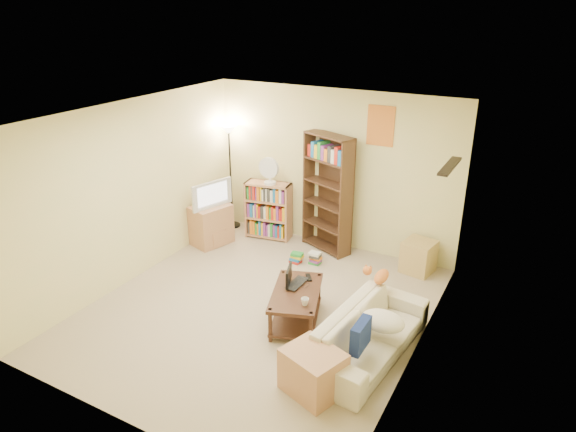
{
  "coord_description": "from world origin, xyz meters",
  "views": [
    {
      "loc": [
        3.02,
        -4.78,
        3.66
      ],
      "look_at": [
        0.05,
        0.7,
        1.05
      ],
      "focal_mm": 32.0,
      "sensor_mm": 36.0,
      "label": 1
    }
  ],
  "objects": [
    {
      "name": "laptop_screen",
      "position": [
        0.41,
        0.05,
        0.57
      ],
      "size": [
        0.12,
        0.32,
        0.22
      ],
      "primitive_type": "cube",
      "rotation": [
        0.0,
        0.0,
        0.33
      ],
      "color": "white",
      "rests_on": "laptop"
    },
    {
      "name": "floor_lamp",
      "position": [
        -1.8,
        2.05,
        1.43
      ],
      "size": [
        0.3,
        0.3,
        1.79
      ],
      "color": "black",
      "rests_on": "ground"
    },
    {
      "name": "coffee_table",
      "position": [
        0.56,
        -0.03,
        0.29
      ],
      "size": [
        0.85,
        1.12,
        0.44
      ],
      "rotation": [
        0.0,
        0.0,
        0.33
      ],
      "color": "#3F2118",
      "rests_on": "ground"
    },
    {
      "name": "tv_remote",
      "position": [
        0.55,
        0.32,
        0.45
      ],
      "size": [
        0.15,
        0.18,
        0.02
      ],
      "primitive_type": "cube",
      "rotation": [
        0.0,
        0.0,
        0.63
      ],
      "color": "black",
      "rests_on": "coffee_table"
    },
    {
      "name": "book_stacks",
      "position": [
        -0.02,
        1.42,
        0.09
      ],
      "size": [
        0.45,
        0.24,
        0.19
      ],
      "color": "red",
      "rests_on": "ground"
    },
    {
      "name": "desk_fan",
      "position": [
        -0.96,
        1.91,
        1.19
      ],
      "size": [
        0.34,
        0.19,
        0.45
      ],
      "color": "white",
      "rests_on": "short_bookshelf"
    },
    {
      "name": "sofa",
      "position": [
        1.55,
        -0.19,
        0.27
      ],
      "size": [
        1.97,
        1.1,
        0.53
      ],
      "primitive_type": "imported",
      "rotation": [
        0.0,
        0.0,
        1.46
      ],
      "color": "beige",
      "rests_on": "ground"
    },
    {
      "name": "mug",
      "position": [
        0.79,
        -0.26,
        0.49
      ],
      "size": [
        0.1,
        0.1,
        0.09
      ],
      "primitive_type": "imported",
      "rotation": [
        0.0,
        0.0,
        -0.02
      ],
      "color": "silver",
      "rests_on": "coffee_table"
    },
    {
      "name": "television",
      "position": [
        -1.7,
        1.31,
        0.87
      ],
      "size": [
        0.79,
        0.51,
        0.43
      ],
      "primitive_type": "imported",
      "rotation": [
        0.0,
        0.0,
        1.27
      ],
      "color": "black",
      "rests_on": "tv_stand"
    },
    {
      "name": "short_bookshelf",
      "position": [
        -1.01,
        1.96,
        0.48
      ],
      "size": [
        0.78,
        0.41,
        0.96
      ],
      "rotation": [
        0.0,
        0.0,
        0.16
      ],
      "color": "tan",
      "rests_on": "ground"
    },
    {
      "name": "laptop",
      "position": [
        0.55,
        0.1,
        0.46
      ],
      "size": [
        0.38,
        0.25,
        0.03
      ],
      "primitive_type": "imported",
      "rotation": [
        0.0,
        0.0,
        1.55
      ],
      "color": "black",
      "rests_on": "coffee_table"
    },
    {
      "name": "navy_pillow",
      "position": [
        1.59,
        -0.59,
        0.51
      ],
      "size": [
        0.11,
        0.35,
        0.31
      ],
      "primitive_type": "cube",
      "rotation": [
        0.0,
        0.0,
        1.56
      ],
      "color": "navy",
      "rests_on": "sofa"
    },
    {
      "name": "tall_bookshelf",
      "position": [
        0.02,
        2.02,
        0.98
      ],
      "size": [
        0.88,
        0.57,
        1.86
      ],
      "rotation": [
        0.0,
        0.0,
        -0.38
      ],
      "color": "#462D1B",
      "rests_on": "ground"
    },
    {
      "name": "end_cabinet",
      "position": [
        1.27,
        -1.02,
        0.24
      ],
      "size": [
        0.69,
        0.63,
        0.47
      ],
      "primitive_type": "cube",
      "rotation": [
        0.0,
        0.0,
        -0.33
      ],
      "color": "tan",
      "rests_on": "ground"
    },
    {
      "name": "cream_blanket",
      "position": [
        1.68,
        -0.16,
        0.45
      ],
      "size": [
        0.49,
        0.35,
        0.21
      ],
      "primitive_type": "ellipsoid",
      "color": "silver",
      "rests_on": "sofa"
    },
    {
      "name": "tabby_cat",
      "position": [
        1.39,
        0.53,
        0.6
      ],
      "size": [
        0.42,
        0.18,
        0.14
      ],
      "color": "orange",
      "rests_on": "sofa"
    },
    {
      "name": "room",
      "position": [
        0.0,
        0.01,
        1.62
      ],
      "size": [
        4.5,
        4.54,
        2.52
      ],
      "color": "tan",
      "rests_on": "ground"
    },
    {
      "name": "side_table",
      "position": [
        1.52,
        1.97,
        0.24
      ],
      "size": [
        0.48,
        0.48,
        0.48
      ],
      "primitive_type": "cube",
      "rotation": [
        0.0,
        0.0,
        -0.18
      ],
      "color": "tan",
      "rests_on": "ground"
    },
    {
      "name": "tv_stand",
      "position": [
        -1.7,
        1.31,
        0.33
      ],
      "size": [
        0.59,
        0.71,
        0.65
      ],
      "primitive_type": "cube",
      "rotation": [
        0.0,
        0.0,
        -0.3
      ],
      "color": "tan",
      "rests_on": "ground"
    }
  ]
}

